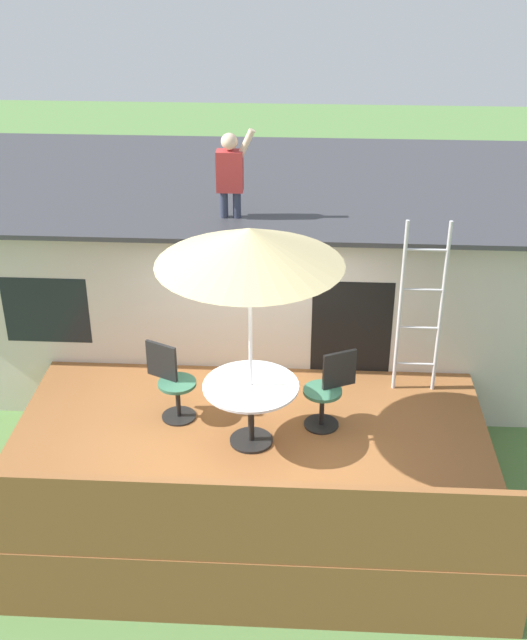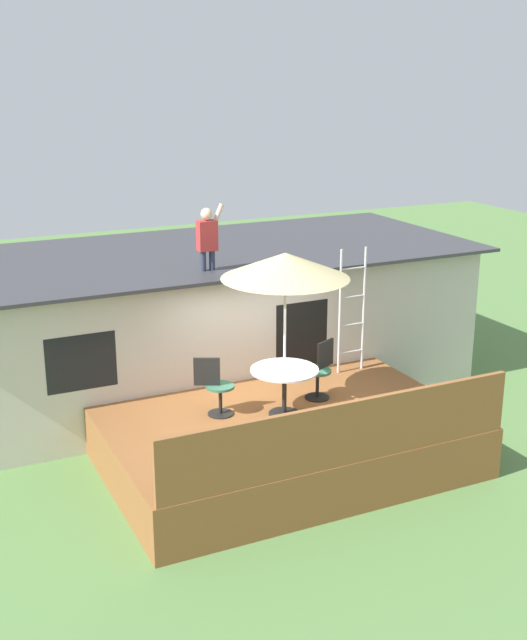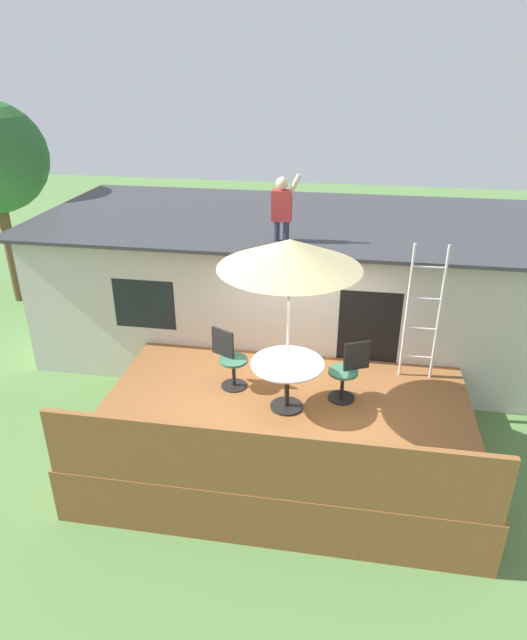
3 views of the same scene
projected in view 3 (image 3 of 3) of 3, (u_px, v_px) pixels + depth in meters
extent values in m
plane|color=#567F42|center=(284.00, 451.00, 8.35)|extent=(40.00, 40.00, 0.00)
cube|color=beige|center=(309.00, 285.00, 10.99)|extent=(10.00, 4.00, 2.60)
cube|color=#38383D|center=(311.00, 220.00, 10.42)|extent=(10.50, 4.50, 0.06)
cube|color=black|center=(144.00, 304.00, 9.51)|extent=(1.10, 0.03, 0.90)
cube|color=black|center=(367.00, 347.00, 9.15)|extent=(1.00, 0.03, 2.00)
cube|color=brown|center=(285.00, 430.00, 8.17)|extent=(5.40, 3.72, 0.80)
cube|color=brown|center=(265.00, 465.00, 6.20)|extent=(5.30, 0.08, 0.90)
cylinder|color=black|center=(287.00, 406.00, 8.00)|extent=(0.48, 0.48, 0.03)
cylinder|color=black|center=(287.00, 385.00, 7.85)|extent=(0.07, 0.07, 0.71)
cylinder|color=silver|center=(287.00, 364.00, 7.69)|extent=(1.04, 1.04, 0.03)
cylinder|color=silver|center=(288.00, 334.00, 7.49)|extent=(0.04, 0.04, 2.40)
cone|color=beige|center=(290.00, 254.00, 7.00)|extent=(1.90, 1.90, 0.38)
cylinder|color=silver|center=(407.00, 313.00, 8.36)|extent=(0.04, 0.04, 2.20)
cylinder|color=silver|center=(439.00, 315.00, 8.29)|extent=(0.04, 0.04, 2.20)
cylinder|color=silver|center=(417.00, 357.00, 8.65)|extent=(0.48, 0.03, 0.03)
cylinder|color=silver|center=(421.00, 328.00, 8.43)|extent=(0.48, 0.03, 0.03)
cylinder|color=silver|center=(425.00, 298.00, 8.22)|extent=(0.48, 0.03, 0.03)
cylinder|color=silver|center=(429.00, 267.00, 8.00)|extent=(0.48, 0.03, 0.03)
cylinder|color=#33384C|center=(277.00, 231.00, 9.06)|extent=(0.10, 0.10, 0.34)
cylinder|color=#33384C|center=(286.00, 231.00, 9.04)|extent=(0.10, 0.10, 0.34)
cube|color=#B73333|center=(282.00, 206.00, 8.87)|extent=(0.32, 0.20, 0.50)
sphere|color=beige|center=(282.00, 183.00, 8.71)|extent=(0.20, 0.20, 0.20)
cylinder|color=beige|center=(293.00, 187.00, 8.71)|extent=(0.26, 0.08, 0.44)
cylinder|color=black|center=(234.00, 385.00, 8.52)|extent=(0.40, 0.40, 0.02)
cylinder|color=black|center=(234.00, 373.00, 8.42)|extent=(0.06, 0.06, 0.44)
cylinder|color=#33664C|center=(233.00, 360.00, 8.32)|extent=(0.44, 0.44, 0.04)
cube|color=black|center=(223.00, 343.00, 8.33)|extent=(0.38, 0.21, 0.44)
cylinder|color=black|center=(341.00, 398.00, 8.21)|extent=(0.40, 0.40, 0.02)
cylinder|color=black|center=(342.00, 385.00, 8.12)|extent=(0.06, 0.06, 0.44)
cylinder|color=#33664C|center=(343.00, 372.00, 8.02)|extent=(0.44, 0.44, 0.04)
cube|color=black|center=(357.00, 356.00, 7.96)|extent=(0.38, 0.20, 0.44)
cylinder|color=brown|center=(9.00, 242.00, 12.99)|extent=(0.25, 0.25, 2.94)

